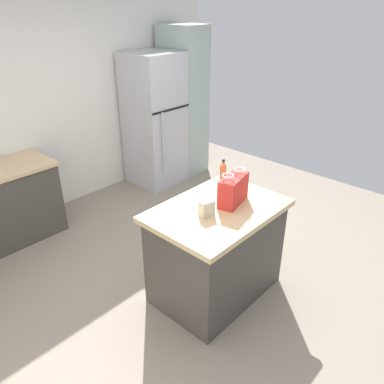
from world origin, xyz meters
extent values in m
plane|color=gray|center=(0.00, 0.00, 0.00)|extent=(6.15, 6.15, 0.00)
cube|color=silver|center=(0.00, 2.29, 1.29)|extent=(5.12, 0.10, 2.59)
cube|color=#423D38|center=(-0.09, -0.39, 0.43)|extent=(1.10, 0.75, 0.86)
cube|color=tan|center=(-0.09, -0.39, 0.88)|extent=(1.18, 0.83, 0.05)
cube|color=#B7B7BC|center=(1.23, 1.86, 0.94)|extent=(0.70, 0.70, 1.88)
cube|color=black|center=(1.23, 1.51, 1.17)|extent=(0.69, 0.01, 0.02)
cylinder|color=#B7B7BC|center=(1.03, 1.48, 0.75)|extent=(0.02, 0.02, 0.85)
cube|color=#9EB2A8|center=(1.83, 1.86, 1.10)|extent=(0.47, 0.66, 2.20)
cube|color=red|center=(0.07, -0.43, 1.03)|extent=(0.36, 0.22, 0.25)
torus|color=white|center=(-0.01, -0.43, 1.20)|extent=(0.12, 0.12, 0.01)
torus|color=white|center=(0.15, -0.43, 1.20)|extent=(0.12, 0.12, 0.01)
cube|color=beige|center=(-0.25, -0.40, 0.98)|extent=(0.13, 0.10, 0.14)
cylinder|color=#C66633|center=(0.30, -0.14, 1.01)|extent=(0.06, 0.06, 0.21)
cone|color=#C66633|center=(0.30, -0.14, 1.13)|extent=(0.05, 0.05, 0.03)
cylinder|color=black|center=(0.30, -0.14, 1.16)|extent=(0.03, 0.03, 0.02)
camera|label=1|loc=(-2.31, -2.14, 2.51)|focal=35.33mm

